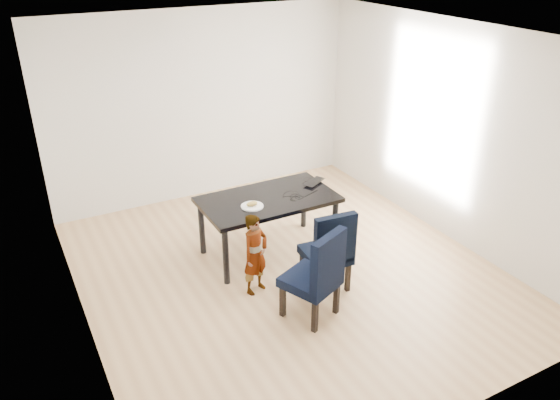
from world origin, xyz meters
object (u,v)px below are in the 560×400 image
chair_left (310,273)px  plate (252,206)px  dining_table (268,225)px  chair_right (326,248)px  child (255,254)px  laptop (311,181)px

chair_left → plate: 1.20m
dining_table → plate: bearing=-155.0°
chair_left → chair_right: size_ratio=1.03×
plate → chair_right: bearing=-58.1°
chair_left → child: chair_left is taller
chair_right → child: chair_right is taller
dining_table → chair_left: 1.31m
chair_right → plate: size_ratio=3.75×
plate → laptop: (0.95, 0.26, 0.01)m
chair_right → plate: bearing=127.5°
chair_left → laptop: bearing=35.7°
chair_right → plate: 0.98m
plate → laptop: bearing=15.4°
chair_left → laptop: 1.69m
chair_right → laptop: size_ratio=2.92×
child → plate: size_ratio=3.58×
child → laptop: size_ratio=2.79×
dining_table → plate: 0.48m
dining_table → laptop: size_ratio=4.78×
dining_table → chair_right: 0.96m
chair_left → child: bearing=92.2°
chair_left → child: (-0.30, 0.64, -0.04)m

